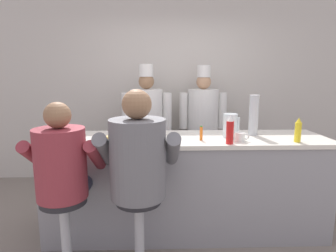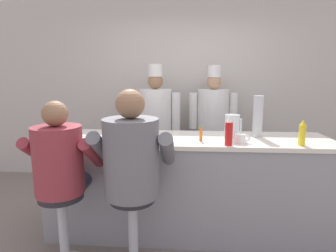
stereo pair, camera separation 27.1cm
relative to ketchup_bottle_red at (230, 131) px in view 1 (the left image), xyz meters
name	(u,v)px [view 1 (the left image)]	position (x,y,z in m)	size (l,w,h in m)	color
ground_plane	(189,250)	(-0.36, -0.08, -1.11)	(20.00, 20.00, 0.00)	slate
wall_back	(177,91)	(-0.36, 1.89, 0.24)	(10.00, 0.06, 2.70)	beige
diner_counter	(186,184)	(-0.36, 0.28, -0.61)	(2.78, 0.71, 0.99)	gray
ketchup_bottle_red	(230,131)	(0.00, 0.00, 0.00)	(0.07, 0.07, 0.26)	red
mustard_bottle_yellow	(298,131)	(0.64, 0.04, -0.01)	(0.06, 0.06, 0.23)	yellow
hot_sauce_bottle_orange	(201,133)	(-0.23, 0.14, -0.05)	(0.03, 0.03, 0.14)	orange
water_pitcher_clear	(230,126)	(0.07, 0.25, 0.00)	(0.16, 0.14, 0.24)	silver
breakfast_plate	(111,139)	(-1.09, 0.16, -0.11)	(0.25, 0.25, 0.05)	white
cereal_bowl	(146,139)	(-0.75, 0.11, -0.09)	(0.14, 0.14, 0.05)	#B24C47
coffee_mug_white	(240,137)	(0.12, 0.08, -0.08)	(0.14, 0.09, 0.08)	white
cup_stack_steel	(254,115)	(0.33, 0.37, 0.08)	(0.10, 0.10, 0.41)	#B7BABF
diner_seated_maroon	(63,169)	(-1.39, -0.30, -0.24)	(0.59, 0.58, 1.40)	#B2B5BA
diner_seated_grey	(138,163)	(-0.80, -0.29, -0.20)	(0.66, 0.65, 1.49)	#B2B5BA
cook_in_whites_near	(147,122)	(-0.80, 1.39, -0.15)	(0.68, 0.44, 1.74)	#232328
cook_in_whites_far	(203,121)	(0.00, 1.54, -0.16)	(0.68, 0.43, 1.73)	#232328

